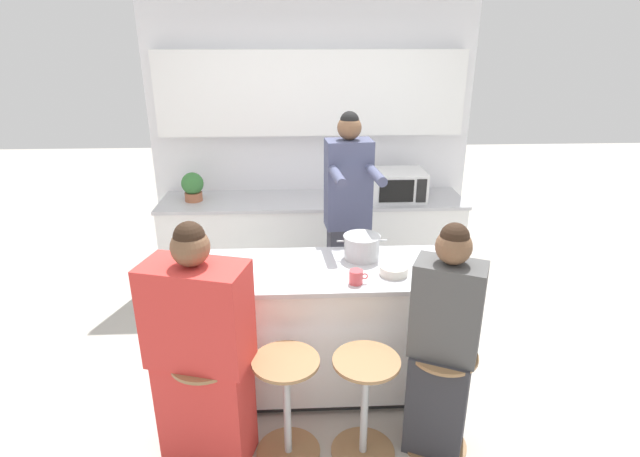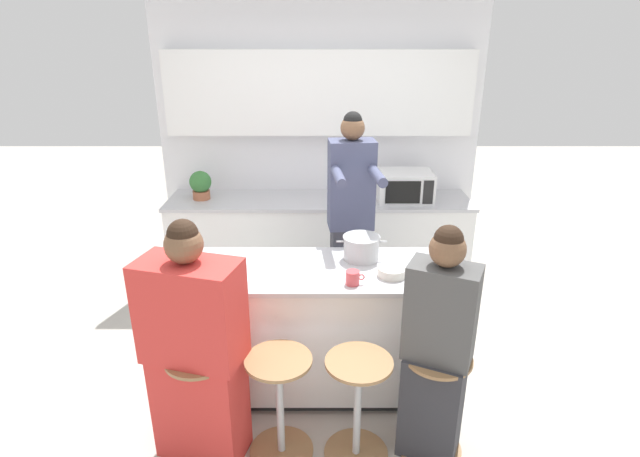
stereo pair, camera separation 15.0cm
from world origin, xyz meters
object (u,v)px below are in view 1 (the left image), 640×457
Objects in this scene: bar_stool_rightmost at (440,396)px; coffee_cup_far at (238,267)px; person_cooking at (347,229)px; fruit_bowl at (394,270)px; potted_plant at (193,186)px; bar_stool_leftmost at (209,403)px; person_seated_near at (442,352)px; banana_bunch at (215,265)px; microwave at (397,185)px; bar_stool_center_right at (365,403)px; kitchen_island at (320,328)px; bar_stool_center_left at (287,403)px; person_wrapped_blanket at (201,356)px; cooking_pot at (362,247)px; coffee_cup_near at (356,277)px.

coffee_cup_far is (-1.19, 0.54, 0.60)m from bar_stool_rightmost.
person_cooking reaches higher than bar_stool_rightmost.
potted_plant is (-1.55, 1.63, 0.09)m from fruit_bowl.
bar_stool_leftmost is 3.72× the size of fruit_bowl.
person_seated_near is 9.02× the size of banana_bunch.
banana_bunch is 0.32× the size of microwave.
bar_stool_center_right is 0.53m from person_seated_near.
fruit_bowl is (0.46, -0.11, 0.48)m from kitchen_island.
person_wrapped_blanket is (-0.46, 0.02, 0.32)m from bar_stool_center_left.
bar_stool_leftmost is 1.00× the size of bar_stool_center_left.
kitchen_island is 0.93m from person_wrapped_blanket.
potted_plant reaches higher than cooking_pot.
person_wrapped_blanket reaches higher than coffee_cup_near.
person_seated_near is at bearing -77.37° from person_cooking.
potted_plant reaches higher than bar_stool_center_right.
person_seated_near is at bearing -93.52° from microwave.
bar_stool_center_left is at bearing -178.72° from bar_stool_rightmost.
potted_plant reaches higher than bar_stool_center_left.
bar_stool_leftmost is at bearing -124.80° from microwave.
coffee_cup_near is at bearing -97.54° from person_cooking.
microwave reaches higher than potted_plant.
potted_plant is at bearing 112.22° from bar_stool_center_left.
person_seated_near reaches higher than banana_bunch.
person_seated_near is at bearing -63.43° from cooking_pot.
kitchen_island is 1.13× the size of person_wrapped_blanket.
fruit_bowl is at bearing 23.63° from bar_stool_leftmost.
bar_stool_leftmost is (-0.67, -0.60, -0.10)m from kitchen_island.
person_seated_near is 1.33m from coffee_cup_far.
person_wrapped_blanket is at bearing 179.89° from bar_stool_rightmost.
coffee_cup_far is at bearing 142.18° from bar_stool_center_right.
person_cooking is at bearing 87.59° from coffee_cup_near.
coffee_cup_far is at bearing -130.21° from microwave.
person_seated_near is at bearing -24.47° from coffee_cup_far.
person_seated_near is 13.78× the size of coffee_cup_far.
bar_stool_center_left is at bearing -115.53° from microwave.
coffee_cup_far is 1.68m from potted_plant.
banana_bunch is (-0.90, 0.67, 0.57)m from bar_stool_center_right.
bar_stool_center_right is at bearing -36.45° from banana_bunch.
coffee_cup_far is 0.21× the size of microwave.
banana_bunch is (-0.46, 0.65, 0.57)m from bar_stool_center_left.
bar_stool_center_left is 1.11m from cooking_pot.
cooking_pot is 0.31m from fruit_bowl.
bar_stool_leftmost is 1.12m from coffee_cup_near.
potted_plant reaches higher than coffee_cup_far.
kitchen_island is 0.67m from bar_stool_center_left.
kitchen_island is at bearing -153.04° from cooking_pot.
bar_stool_rightmost is 2.50× the size of potted_plant.
bar_stool_center_left is at bearing -54.58° from banana_bunch.
person_cooking is (0.91, 1.29, 0.55)m from bar_stool_leftmost.
microwave is (0.54, 0.80, 0.11)m from person_cooking.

